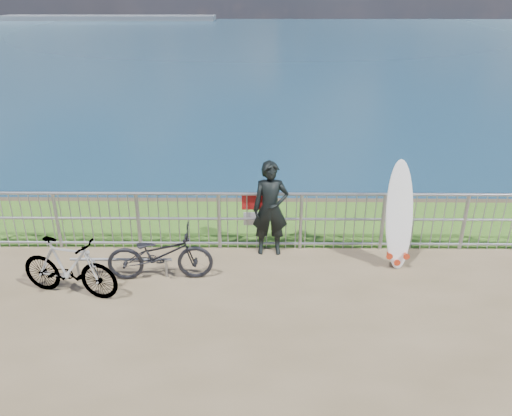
{
  "coord_description": "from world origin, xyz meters",
  "views": [
    {
      "loc": [
        0.25,
        -6.69,
        4.48
      ],
      "look_at": [
        0.18,
        1.2,
        1.0
      ],
      "focal_mm": 35.0,
      "sensor_mm": 36.0,
      "label": 1
    }
  ],
  "objects_px": {
    "surfer": "(270,209)",
    "bicycle_near": "(160,254)",
    "bicycle_far": "(69,267)",
    "surfboard": "(399,219)"
  },
  "relations": [
    {
      "from": "surfer",
      "to": "bicycle_far",
      "type": "bearing_deg",
      "value": -156.92
    },
    {
      "from": "surfboard",
      "to": "bicycle_near",
      "type": "xyz_separation_m",
      "value": [
        -4.02,
        -0.5,
        -0.42
      ]
    },
    {
      "from": "bicycle_near",
      "to": "bicycle_far",
      "type": "relative_size",
      "value": 1.06
    },
    {
      "from": "surfer",
      "to": "bicycle_far",
      "type": "xyz_separation_m",
      "value": [
        -3.17,
        -1.42,
        -0.38
      ]
    },
    {
      "from": "bicycle_near",
      "to": "surfboard",
      "type": "bearing_deg",
      "value": -86.31
    },
    {
      "from": "surfer",
      "to": "surfboard",
      "type": "relative_size",
      "value": 0.92
    },
    {
      "from": "surfer",
      "to": "bicycle_near",
      "type": "relative_size",
      "value": 1.01
    },
    {
      "from": "surfer",
      "to": "bicycle_near",
      "type": "bearing_deg",
      "value": -154.36
    },
    {
      "from": "surfer",
      "to": "surfboard",
      "type": "xyz_separation_m",
      "value": [
        2.18,
        -0.43,
        0.0
      ]
    },
    {
      "from": "bicycle_near",
      "to": "surfer",
      "type": "bearing_deg",
      "value": -66.59
    }
  ]
}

